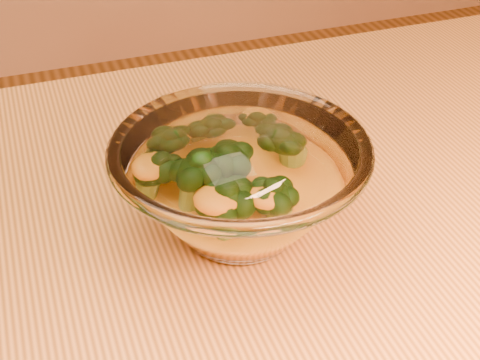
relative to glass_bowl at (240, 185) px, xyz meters
The scene contains 3 objects.
glass_bowl is the anchor object (origin of this frame).
cheese_sauce 0.02m from the glass_bowl, 90.00° to the left, with size 0.11×0.11×0.03m, color #FFA815.
broccoli_heap 0.02m from the glass_bowl, 142.94° to the left, with size 0.13×0.12×0.05m.
Camera 1 is at (-0.08, -0.27, 1.08)m, focal length 50.00 mm.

